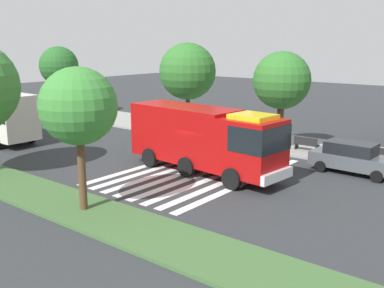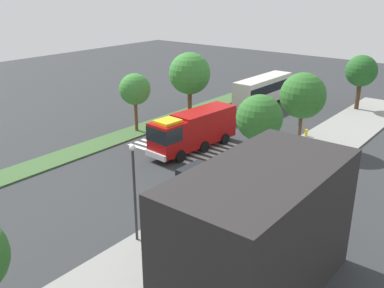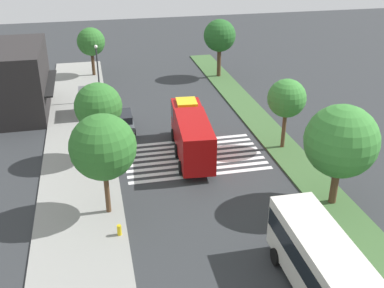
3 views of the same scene
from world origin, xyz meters
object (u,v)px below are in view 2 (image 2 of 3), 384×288
(parked_car_west, at_px, (193,178))
(sidewalk_tree_center, at_px, (259,118))
(median_tree_west, at_px, (135,89))
(bench_west_of_shelter, at_px, (254,174))
(median_tree_far_west, at_px, (190,74))
(bench_near_shelter, at_px, (223,193))
(bus_stop_shelter, at_px, (188,198))
(fire_truck, at_px, (192,130))
(fire_hydrant, at_px, (306,133))
(sidewalk_tree_far_west, at_px, (361,71))
(street_lamp, at_px, (134,185))
(sidewalk_tree_west, at_px, (303,96))
(transit_bus, at_px, (263,89))

(parked_car_west, xyz_separation_m, sidewalk_tree_center, (-5.71, 2.20, 3.78))
(parked_car_west, relative_size, median_tree_west, 0.78)
(parked_car_west, relative_size, bench_west_of_shelter, 2.95)
(parked_car_west, xyz_separation_m, median_tree_far_west, (-15.81, -13.06, 3.91))
(parked_car_west, relative_size, bench_near_shelter, 2.95)
(bus_stop_shelter, relative_size, sidewalk_tree_center, 0.54)
(fire_truck, distance_m, median_tree_far_west, 12.74)
(parked_car_west, relative_size, fire_hydrant, 6.74)
(sidewalk_tree_far_west, relative_size, median_tree_far_west, 0.93)
(fire_truck, bearing_deg, parked_car_west, 44.18)
(bench_west_of_shelter, bearing_deg, fire_hydrant, -174.49)
(bench_near_shelter, relative_size, median_tree_west, 0.26)
(fire_truck, distance_m, sidewalk_tree_far_west, 24.77)
(bus_stop_shelter, xyz_separation_m, street_lamp, (3.51, -1.12, 1.88))
(fire_truck, relative_size, sidewalk_tree_west, 1.41)
(sidewalk_tree_center, relative_size, median_tree_far_west, 0.90)
(street_lamp, bearing_deg, transit_bus, -162.99)
(sidewalk_tree_far_west, xyz_separation_m, median_tree_far_west, (13.93, -15.26, -0.01))
(sidewalk_tree_west, xyz_separation_m, fire_hydrant, (-2.76, -0.50, -4.47))
(bench_near_shelter, height_order, bench_west_of_shelter, same)
(bench_west_of_shelter, bearing_deg, bus_stop_shelter, 0.25)
(sidewalk_tree_west, height_order, median_tree_west, sidewalk_tree_west)
(fire_truck, xyz_separation_m, street_lamp, (13.96, 6.91, 1.71))
(sidewalk_tree_far_west, distance_m, median_tree_west, 27.49)
(median_tree_far_west, bearing_deg, fire_truck, 39.72)
(parked_car_west, height_order, sidewalk_tree_far_west, sidewalk_tree_far_west)
(fire_truck, relative_size, parked_car_west, 2.09)
(bench_near_shelter, relative_size, bench_west_of_shelter, 1.00)
(fire_truck, relative_size, transit_bus, 0.96)
(bench_near_shelter, relative_size, fire_hydrant, 2.29)
(sidewalk_tree_far_west, height_order, fire_hydrant, sidewalk_tree_far_west)
(transit_bus, distance_m, sidewalk_tree_far_west, 11.83)
(fire_truck, bearing_deg, sidewalk_tree_center, 90.75)
(sidewalk_tree_far_west, bearing_deg, median_tree_far_west, -47.60)
(parked_car_west, xyz_separation_m, transit_bus, (-24.48, -8.05, 1.24))
(sidewalk_tree_far_west, relative_size, fire_hydrant, 9.44)
(street_lamp, relative_size, median_tree_far_west, 0.86)
(bench_west_of_shelter, relative_size, median_tree_west, 0.26)
(transit_bus, distance_m, median_tree_west, 18.45)
(street_lamp, xyz_separation_m, fire_hydrant, (-24.08, -0.10, -3.28))
(fire_truck, xyz_separation_m, median_tree_far_west, (-9.57, -7.95, 2.74))
(sidewalk_tree_center, distance_m, fire_hydrant, 11.45)
(bench_west_of_shelter, distance_m, sidewalk_tree_west, 10.49)
(sidewalk_tree_center, height_order, median_tree_west, sidewalk_tree_center)
(bench_west_of_shelter, bearing_deg, fire_truck, -105.06)
(bench_west_of_shelter, relative_size, sidewalk_tree_far_west, 0.24)
(bus_stop_shelter, xyz_separation_m, bench_near_shelter, (-4.00, -0.04, -1.30))
(median_tree_far_west, relative_size, median_tree_west, 1.18)
(fire_truck, distance_m, bus_stop_shelter, 13.18)
(bench_near_shelter, bearing_deg, bench_west_of_shelter, 180.00)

